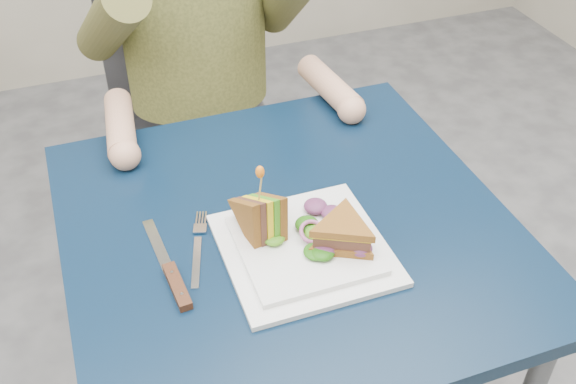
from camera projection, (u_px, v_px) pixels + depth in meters
name	position (u px, v px, depth m)	size (l,w,h in m)	color
table	(288.00, 257.00, 1.20)	(0.75, 0.75, 0.73)	black
chair	(194.00, 103.00, 1.81)	(0.42, 0.40, 0.93)	#47474C
plate	(304.00, 248.00, 1.09)	(0.26, 0.26, 0.02)	white
sandwich_flat	(343.00, 233.00, 1.06)	(0.16, 0.16, 0.05)	brown
sandwich_upright	(261.00, 218.00, 1.08)	(0.08, 0.13, 0.13)	brown
fork	(198.00, 250.00, 1.10)	(0.07, 0.18, 0.01)	silver
knife	(173.00, 278.00, 1.04)	(0.04, 0.22, 0.02)	silver
toothpick	(260.00, 186.00, 1.04)	(0.00, 0.00, 0.06)	tan
toothpick_frill	(260.00, 172.00, 1.02)	(0.01, 0.01, 0.02)	orange
lettuce_spill	(305.00, 234.00, 1.09)	(0.15, 0.13, 0.02)	#337A14
onion_ring	(312.00, 232.00, 1.08)	(0.04, 0.04, 0.01)	#9E4C7A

